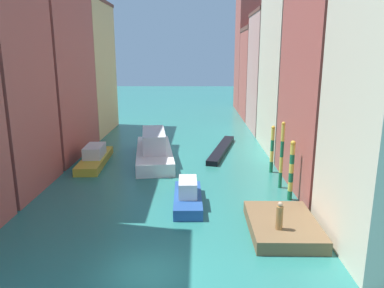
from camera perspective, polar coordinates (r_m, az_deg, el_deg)
ground_plane at (r=40.34m, az=-2.21°, el=-0.12°), size 154.00×154.00×0.00m
building_left_2 at (r=38.13m, az=-22.20°, el=11.64°), size 7.05×11.34×17.79m
building_left_3 at (r=48.37m, az=-17.10°, el=11.19°), size 7.05×10.61×16.01m
building_right_1 at (r=28.31m, az=22.94°, el=13.14°), size 7.05×10.42×19.70m
building_right_2 at (r=38.55m, az=16.75°, el=10.92°), size 7.05×10.74×16.25m
building_right_3 at (r=48.69m, az=13.37°, el=10.76°), size 7.05×9.46×14.87m
building_right_4 at (r=58.30m, az=11.28°, el=10.68°), size 7.05×9.83×13.63m
building_right_5 at (r=67.38m, az=10.02°, el=14.73°), size 7.05×8.46×22.15m
waterfront_dock at (r=21.58m, az=13.83°, el=-12.14°), size 3.68×5.29×0.72m
person_on_dock at (r=20.02m, az=13.40°, el=-10.87°), size 0.36×0.36×1.52m
mooring_pole_0 at (r=25.50m, az=15.14°, el=-3.90°), size 0.34×0.34×4.14m
mooring_pole_1 at (r=27.52m, az=13.72°, el=-1.64°), size 0.27×0.27×4.97m
mooring_pole_2 at (r=31.14m, az=12.31°, el=-0.72°), size 0.32×0.32×3.98m
vaporetto_white at (r=34.43m, az=-5.90°, el=-0.83°), size 4.57×10.89×2.79m
gondola_black at (r=37.55m, az=4.61°, el=-0.82°), size 3.47×10.62×0.49m
motorboat_0 at (r=34.32m, az=-14.80°, el=-1.99°), size 2.33×7.69×1.71m
motorboat_1 at (r=24.36m, az=-0.65°, el=-8.04°), size 1.95×5.28×1.72m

